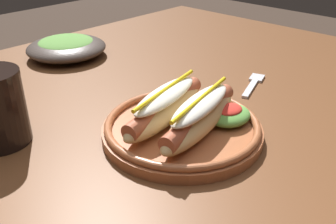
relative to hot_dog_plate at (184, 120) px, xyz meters
name	(u,v)px	position (x,y,z in m)	size (l,w,h in m)	color
dining_table	(143,165)	(-0.02, 0.07, -0.11)	(1.43, 1.07, 0.74)	brown
hot_dog_plate	(184,120)	(0.00, 0.00, 0.00)	(0.25, 0.25, 0.08)	#9E5633
fork	(253,83)	(0.24, 0.02, -0.02)	(0.12, 0.06, 0.00)	silver
side_bowl	(66,47)	(0.08, 0.44, 0.00)	(0.19, 0.19, 0.05)	#423833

